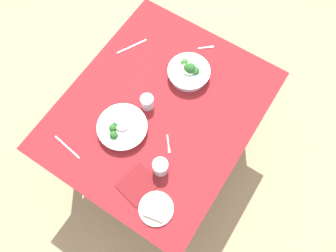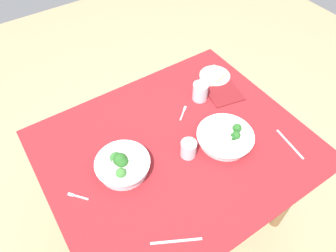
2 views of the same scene
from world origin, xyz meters
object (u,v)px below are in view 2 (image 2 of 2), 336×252
water_glass_center (200,92)px  table_knife_left (176,241)px  table_knife_right (290,144)px  bread_side_plate (215,75)px  fork_by_far_bowl (183,113)px  fork_by_near_bowl (77,196)px  water_glass_side (188,149)px  napkin_folded_upper (225,94)px  broccoli_bowl_far (122,165)px  broccoli_bowl_near (226,137)px

water_glass_center → table_knife_left: 0.81m
water_glass_center → table_knife_right: 0.53m
bread_side_plate → fork_by_far_bowl: 0.35m
bread_side_plate → fork_by_near_bowl: 1.03m
water_glass_side → napkin_folded_upper: size_ratio=0.49×
water_glass_side → napkin_folded_upper: 0.47m
water_glass_center → bread_side_plate: bearing=27.2°
broccoli_bowl_far → bread_side_plate: (0.76, 0.27, -0.03)m
broccoli_bowl_near → table_knife_left: 0.56m
water_glass_side → fork_by_near_bowl: water_glass_side is taller
bread_side_plate → broccoli_bowl_near: bearing=-122.9°
table_knife_right → broccoli_bowl_near: bearing=60.1°
broccoli_bowl_near → water_glass_center: bearing=76.3°
water_glass_side → broccoli_bowl_near: bearing=-9.6°
water_glass_side → table_knife_left: bearing=-132.2°
broccoli_bowl_far → water_glass_center: broccoli_bowl_far is taller
fork_by_far_bowl → water_glass_side: bearing=-159.9°
water_glass_center → water_glass_side: size_ratio=1.15×
fork_by_near_bowl → table_knife_right: 1.03m
water_glass_side → napkin_folded_upper: (0.41, 0.22, -0.04)m
broccoli_bowl_near → bread_side_plate: size_ratio=1.55×
table_knife_right → napkin_folded_upper: bearing=13.0°
water_glass_center → broccoli_bowl_near: bearing=-103.7°
table_knife_left → napkin_folded_upper: napkin_folded_upper is taller
water_glass_side → table_knife_left: (-0.28, -0.31, -0.04)m
water_glass_center → fork_by_near_bowl: size_ratio=1.22×
fork_by_far_bowl → napkin_folded_upper: napkin_folded_upper is taller
broccoli_bowl_far → table_knife_right: (0.75, -0.32, -0.04)m
fork_by_near_bowl → broccoli_bowl_far: bearing=-126.8°
water_glass_side → fork_by_near_bowl: size_ratio=1.06×
broccoli_bowl_near → fork_by_near_bowl: 0.74m
broccoli_bowl_far → fork_by_far_bowl: bearing=17.6°
water_glass_side → fork_by_near_bowl: (-0.53, 0.08, -0.04)m
bread_side_plate → table_knife_left: 1.00m
broccoli_bowl_far → table_knife_left: size_ratio=1.22×
bread_side_plate → napkin_folded_upper: bread_side_plate is taller
table_knife_left → napkin_folded_upper: 0.87m
bread_side_plate → fork_by_near_bowl: (-0.99, -0.28, -0.01)m
water_glass_center → fork_by_near_bowl: 0.83m
table_knife_right → water_glass_center: bearing=27.2°
broccoli_bowl_near → water_glass_center: size_ratio=2.78×
fork_by_near_bowl → water_glass_center: bearing=-116.4°
bread_side_plate → napkin_folded_upper: bearing=-108.5°
napkin_folded_upper → table_knife_left: bearing=-142.6°
broccoli_bowl_near → broccoli_bowl_far: bearing=165.6°
fork_by_near_bowl → napkin_folded_upper: (0.94, 0.13, 0.00)m
water_glass_center → napkin_folded_upper: (0.13, -0.05, -0.05)m
fork_by_far_bowl → table_knife_left: 0.68m
broccoli_bowl_far → water_glass_side: (0.30, -0.09, 0.00)m
table_knife_left → fork_by_far_bowl: bearing=-99.5°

